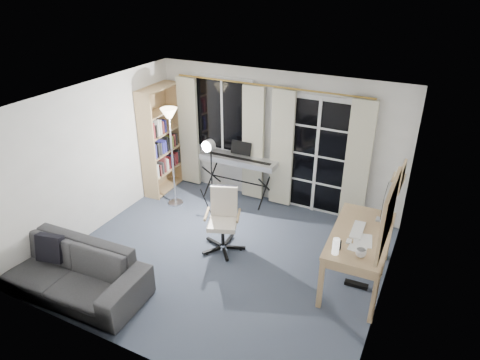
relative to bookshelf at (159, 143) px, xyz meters
name	(u,v)px	position (x,y,z in m)	size (l,w,h in m)	color
floor	(223,258)	(2.12, -1.44, -0.97)	(4.50, 4.00, 0.02)	#363D4E
window	(223,115)	(1.07, 0.53, 0.54)	(1.20, 0.08, 1.40)	white
french_door	(317,157)	(2.87, 0.53, 0.07)	(1.32, 0.09, 2.11)	white
curtains	(267,146)	(1.99, 0.44, 0.13)	(3.60, 0.07, 2.13)	gold
bookshelf	(159,143)	(0.00, 0.00, 0.00)	(0.37, 0.95, 2.02)	tan
torchiere_lamp	(170,129)	(0.56, -0.40, 0.50)	(0.36, 0.36, 1.81)	#B2B2B7
keyboard_piano	(238,161)	(1.52, 0.26, -0.17)	(1.44, 0.70, 1.04)	black
studio_light	(209,155)	(1.40, -0.54, 0.23)	(0.30, 0.30, 1.48)	black
office_chair	(223,213)	(1.98, -1.15, -0.39)	(0.68, 0.65, 0.97)	black
desk	(360,240)	(4.00, -1.09, -0.27)	(0.79, 1.49, 0.78)	#A17D52
monitor	(386,202)	(4.20, -0.64, 0.12)	(0.19, 0.57, 0.49)	silver
desk_clutter	(351,253)	(3.94, -1.33, -0.34)	(0.44, 0.90, 0.99)	white
mug	(361,252)	(4.10, -1.59, -0.11)	(0.13, 0.10, 0.13)	silver
wall_mirror	(388,214)	(4.35, -1.79, 0.59)	(0.04, 0.94, 0.74)	tan
framed_print	(402,177)	(4.35, -0.89, 0.64)	(0.03, 0.42, 0.32)	tan
wall_shelf	(399,174)	(4.28, -0.39, 0.45)	(0.16, 0.30, 0.18)	tan
sofa	(63,263)	(0.59, -2.99, -0.52)	(2.25, 0.75, 0.87)	#2A2A2C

